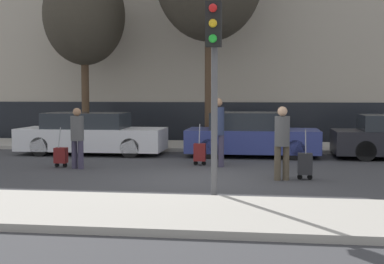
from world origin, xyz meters
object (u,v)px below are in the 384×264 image
Objects in this scene: parked_car_0 at (91,135)px; pedestrian_left at (77,135)px; pedestrian_center at (218,127)px; trolley_center at (200,152)px; trolley_right at (305,164)px; bare_tree_down_street at (84,16)px; trolley_left at (61,155)px; parked_car_1 at (251,136)px; pedestrian_right at (282,139)px; traffic_light at (214,60)px.

pedestrian_left is at bearing -77.53° from parked_car_0.
pedestrian_center is 0.89m from trolley_center.
trolley_right is 0.18× the size of bare_tree_down_street.
pedestrian_center is 1.60× the size of trolley_right.
trolley_left is at bearing -77.48° from bare_tree_down_street.
bare_tree_down_street is at bearing 124.71° from pedestrian_left.
parked_car_1 is 4.61m from pedestrian_right.
pedestrian_center is (-0.82, -2.50, 0.41)m from parked_car_1.
bare_tree_down_street is at bearing 159.07° from pedestrian_center.
parked_car_0 is 2.93× the size of pedestrian_left.
trolley_left is at bearing 139.60° from traffic_light.
trolley_center is 8.12m from bare_tree_down_street.
trolley_right is (2.67, -2.07, 0.01)m from trolley_center.
trolley_right is (6.28, -1.16, 0.04)m from trolley_left.
trolley_center is at bearing -120.11° from parked_car_1.
parked_car_1 is 0.62× the size of bare_tree_down_street.
parked_car_0 is 5.13m from parked_car_1.
traffic_light is (-1.32, -2.46, 1.63)m from pedestrian_right.
trolley_right is at bearing 179.94° from pedestrian_right.
parked_car_0 is 4.10× the size of trolley_center.
parked_car_1 is 2.44× the size of pedestrian_right.
trolley_center is 0.17× the size of bare_tree_down_street.
parked_car_0 is 7.73m from trolley_right.
traffic_light is 11.24m from bare_tree_down_street.
pedestrian_left is at bearing -160.63° from trolley_center.
pedestrian_right is at bearing 61.90° from traffic_light.
parked_car_0 is 2.53× the size of pedestrian_center.
pedestrian_left is at bearing 137.31° from traffic_light.
trolley_right is (2.16, -1.87, -0.69)m from pedestrian_center.
pedestrian_center is 0.28× the size of bare_tree_down_street.
trolley_left is 4.24m from pedestrian_center.
pedestrian_right reaches higher than parked_car_0.
pedestrian_center reaches higher than trolley_center.
traffic_light reaches higher than pedestrian_left.
trolley_center is at bearing 142.19° from trolley_right.
pedestrian_right reaches higher than parked_car_1.
pedestrian_center reaches higher than trolley_left.
pedestrian_center reaches higher than trolley_right.
pedestrian_left is at bearing -17.64° from trolley_left.
parked_car_0 is 7.38m from pedestrian_right.
pedestrian_left is at bearing -73.00° from bare_tree_down_street.
parked_car_1 is at bearing 93.52° from pedestrian_center.
pedestrian_center is at bearing -28.61° from parked_car_0.
pedestrian_right is (2.14, -2.23, 0.59)m from trolley_center.
traffic_light is at bearing -58.91° from bare_tree_down_street.
trolley_center is 0.99× the size of trolley_right.
parked_car_0 is at bearing 120.19° from pedestrian_left.
pedestrian_right reaches higher than trolley_left.
parked_car_0 is 4.37m from trolley_center.
pedestrian_left is 0.86× the size of pedestrian_center.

